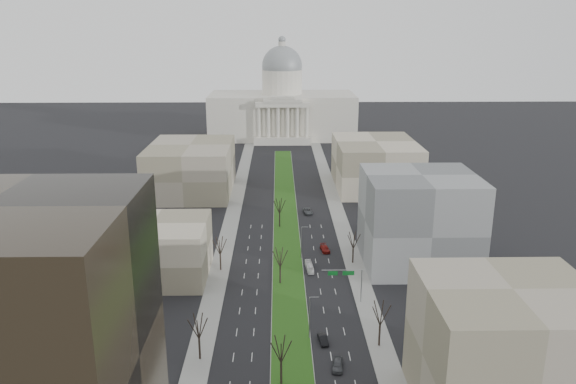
{
  "coord_description": "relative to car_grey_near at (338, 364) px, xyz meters",
  "views": [
    {
      "loc": [
        -2.32,
        -44.31,
        60.02
      ],
      "look_at": [
        0.43,
        110.3,
        14.24
      ],
      "focal_mm": 35.0,
      "sensor_mm": 36.0,
      "label": 1
    }
  ],
  "objects": [
    {
      "name": "building_far_right",
      "position": [
        26.68,
        120.41,
        8.18
      ],
      "size": [
        30.0,
        40.0,
        18.0
      ],
      "primitive_type": "cube",
      "color": "gray",
      "rests_on": "ground"
    },
    {
      "name": "tree_median_c",
      "position": [
        -10.32,
        75.41,
        6.18
      ],
      "size": [
        5.4,
        5.4,
        9.72
      ],
      "color": "black",
      "rests_on": "ground"
    },
    {
      "name": "median",
      "position": [
        -8.32,
        74.4,
        -0.72
      ],
      "size": [
        8.0,
        222.03,
        0.2
      ],
      "color": "#999993",
      "rests_on": "ground"
    },
    {
      "name": "building_beige_left",
      "position": [
        -41.32,
        40.41,
        6.18
      ],
      "size": [
        26.0,
        22.0,
        14.0
      ],
      "primitive_type": "cube",
      "color": "gray",
      "rests_on": "ground"
    },
    {
      "name": "tree_median_b",
      "position": [
        -10.32,
        35.41,
        6.18
      ],
      "size": [
        5.4,
        5.4,
        9.72
      ],
      "color": "black",
      "rests_on": "ground"
    },
    {
      "name": "sidewalk_right",
      "position": [
        9.18,
        50.41,
        -0.74
      ],
      "size": [
        5.0,
        330.0,
        0.15
      ],
      "primitive_type": "cube",
      "color": "gray",
      "rests_on": "ground"
    },
    {
      "name": "mast_arm_signs",
      "position": [
        5.17,
        25.44,
        5.29
      ],
      "size": [
        9.12,
        0.24,
        8.09
      ],
      "color": "gray",
      "rests_on": "ground"
    },
    {
      "name": "building_far_left",
      "position": [
        -43.32,
        115.41,
        8.18
      ],
      "size": [
        30.0,
        40.0,
        18.0
      ],
      "primitive_type": "cube",
      "color": "gray",
      "rests_on": "ground"
    },
    {
      "name": "capitol",
      "position": [
        -8.32,
        225.0,
        15.49
      ],
      "size": [
        80.0,
        46.0,
        55.0
      ],
      "color": "beige",
      "rests_on": "ground"
    },
    {
      "name": "car_grey_far",
      "position": [
        -0.92,
        88.47,
        -0.03
      ],
      "size": [
        3.33,
        5.98,
        1.58
      ],
      "primitive_type": "imported",
      "rotation": [
        0.0,
        0.0,
        0.13
      ],
      "color": "#46494D",
      "rests_on": "ground"
    },
    {
      "name": "streetlamp_median_b",
      "position": [
        -4.56,
        10.41,
        3.99
      ],
      "size": [
        1.9,
        0.2,
        9.16
      ],
      "color": "gray",
      "rests_on": "ground"
    },
    {
      "name": "ground",
      "position": [
        -8.32,
        75.41,
        -0.82
      ],
      "size": [
        600.0,
        600.0,
        0.0
      ],
      "primitive_type": "plane",
      "color": "black",
      "rests_on": "ground"
    },
    {
      "name": "building_grey_right",
      "position": [
        25.68,
        47.41,
        11.18
      ],
      "size": [
        28.0,
        26.0,
        24.0
      ],
      "primitive_type": "cube",
      "color": "slate",
      "rests_on": "ground"
    },
    {
      "name": "tree_right_mid",
      "position": [
        8.88,
        7.41,
        6.34
      ],
      "size": [
        5.52,
        5.52,
        9.94
      ],
      "color": "black",
      "rests_on": "ground"
    },
    {
      "name": "box_van",
      "position": [
        -2.82,
        43.16,
        0.11
      ],
      "size": [
        2.08,
        6.73,
        1.85
      ],
      "primitive_type": "imported",
      "rotation": [
        0.0,
        0.0,
        0.08
      ],
      "color": "white",
      "rests_on": "ground"
    },
    {
      "name": "tree_left_mid",
      "position": [
        -25.52,
        3.41,
        6.18
      ],
      "size": [
        5.4,
        5.4,
        9.72
      ],
      "color": "black",
      "rests_on": "ground"
    },
    {
      "name": "tree_right_far",
      "position": [
        8.88,
        47.41,
        5.71
      ],
      "size": [
        5.04,
        5.04,
        9.07
      ],
      "color": "black",
      "rests_on": "ground"
    },
    {
      "name": "car_red",
      "position": [
        2.19,
        55.63,
        -0.06
      ],
      "size": [
        2.86,
        5.46,
        1.51
      ],
      "primitive_type": "imported",
      "rotation": [
        0.0,
        0.0,
        0.15
      ],
      "color": "maroon",
      "rests_on": "ground"
    },
    {
      "name": "tree_median_a",
      "position": [
        -10.32,
        -4.59,
        6.18
      ],
      "size": [
        5.4,
        5.4,
        9.72
      ],
      "color": "black",
      "rests_on": "ground"
    },
    {
      "name": "sidewalk_left",
      "position": [
        -25.82,
        50.41,
        -0.74
      ],
      "size": [
        5.0,
        330.0,
        0.15
      ],
      "primitive_type": "cube",
      "color": "gray",
      "rests_on": "ground"
    },
    {
      "name": "building_tan_right",
      "position": [
        24.68,
        -12.59,
        10.18
      ],
      "size": [
        26.0,
        24.0,
        22.0
      ],
      "primitive_type": "cube",
      "color": "gray",
      "rests_on": "ground"
    },
    {
      "name": "streetlamp_median_c",
      "position": [
        -4.56,
        50.41,
        3.99
      ],
      "size": [
        1.9,
        0.2,
        9.16
      ],
      "color": "gray",
      "rests_on": "ground"
    },
    {
      "name": "car_grey_near",
      "position": [
        0.0,
        0.0,
        0.0
      ],
      "size": [
        2.62,
        5.03,
        1.63
      ],
      "primitive_type": "imported",
      "rotation": [
        0.0,
        0.0,
        -0.15
      ],
      "color": "#414348",
      "rests_on": "ground"
    },
    {
      "name": "car_black",
      "position": [
        -2.01,
        8.78,
        -0.11
      ],
      "size": [
        2.15,
        4.48,
        1.42
      ],
      "primitive_type": "imported",
      "rotation": [
        0.0,
        0.0,
        0.16
      ],
      "color": "black",
      "rests_on": "ground"
    },
    {
      "name": "tree_left_far",
      "position": [
        -25.52,
        43.41,
        6.02
      ],
      "size": [
        5.28,
        5.28,
        9.5
      ],
      "color": "black",
      "rests_on": "ground"
    },
    {
      "name": "building_glass_tower",
      "position": [
        -45.32,
        -26.59,
        19.18
      ],
      "size": [
        34.0,
        30.0,
        40.0
      ],
      "primitive_type": "cube",
      "color": "black",
      "rests_on": "ground"
    }
  ]
}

